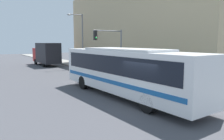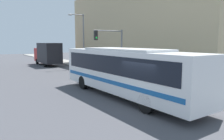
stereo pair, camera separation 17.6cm
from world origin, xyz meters
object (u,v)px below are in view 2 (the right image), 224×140
(delivery_truck, at_px, (48,53))
(pedestrian_near_corner, at_px, (182,72))
(fire_hydrant, at_px, (173,81))
(traffic_light_pole, at_px, (112,44))
(street_lamp, at_px, (82,36))
(parking_meter, at_px, (136,69))
(city_bus, at_px, (125,69))

(delivery_truck, bearing_deg, pedestrian_near_corner, -77.42)
(fire_hydrant, distance_m, traffic_light_pole, 7.55)
(street_lamp, bearing_deg, parking_meter, -89.83)
(fire_hydrant, height_order, pedestrian_near_corner, pedestrian_near_corner)
(street_lamp, bearing_deg, city_bus, -106.18)
(fire_hydrant, xyz_separation_m, pedestrian_near_corner, (1.58, 0.52, 0.53))
(city_bus, distance_m, parking_meter, 6.60)
(delivery_truck, distance_m, parking_meter, 17.20)
(street_lamp, xyz_separation_m, pedestrian_near_corner, (1.62, -15.40, -3.23))
(parking_meter, relative_size, pedestrian_near_corner, 0.75)
(fire_hydrant, relative_size, street_lamp, 0.11)
(city_bus, bearing_deg, street_lamp, 72.74)
(city_bus, relative_size, traffic_light_pole, 2.55)
(pedestrian_near_corner, bearing_deg, parking_meter, 111.77)
(fire_hydrant, height_order, traffic_light_pole, traffic_light_pole)
(traffic_light_pole, height_order, parking_meter, traffic_light_pole)
(traffic_light_pole, xyz_separation_m, pedestrian_near_corner, (2.64, -6.42, -2.27))
(delivery_truck, distance_m, pedestrian_near_corner, 21.40)
(street_lamp, distance_m, pedestrian_near_corner, 15.82)
(fire_hydrant, height_order, street_lamp, street_lamp)
(delivery_truck, height_order, street_lamp, street_lamp)
(city_bus, relative_size, pedestrian_near_corner, 6.47)
(delivery_truck, relative_size, pedestrian_near_corner, 3.90)
(city_bus, distance_m, traffic_light_pole, 8.07)
(delivery_truck, distance_m, street_lamp, 6.74)
(traffic_light_pole, distance_m, parking_meter, 3.51)
(parking_meter, bearing_deg, pedestrian_near_corner, -68.23)
(fire_hydrant, bearing_deg, traffic_light_pole, 98.68)
(city_bus, distance_m, fire_hydrant, 4.86)
(delivery_truck, relative_size, traffic_light_pole, 1.54)
(traffic_light_pole, height_order, pedestrian_near_corner, traffic_light_pole)
(city_bus, height_order, pedestrian_near_corner, city_bus)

